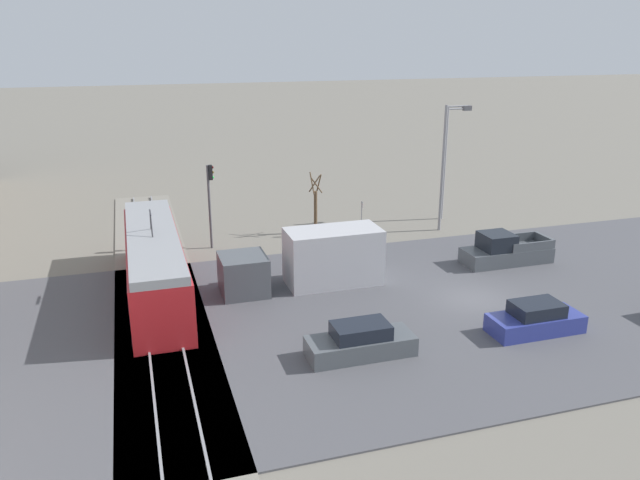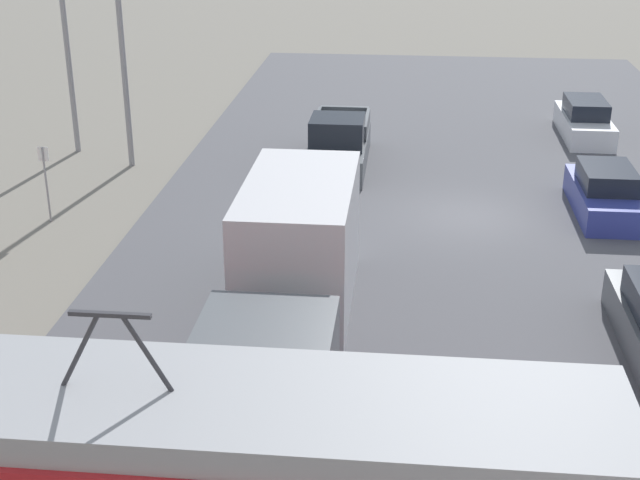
{
  "view_description": "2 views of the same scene",
  "coord_description": "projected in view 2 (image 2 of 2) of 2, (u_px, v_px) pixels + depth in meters",
  "views": [
    {
      "loc": [
        -26.38,
        16.68,
        13.31
      ],
      "look_at": [
        5.79,
        6.71,
        2.21
      ],
      "focal_mm": 35.0,
      "sensor_mm": 36.0,
      "label": 1
    },
    {
      "loc": [
        2.0,
        25.82,
        9.95
      ],
      "look_at": [
        3.91,
        6.94,
        2.01
      ],
      "focal_mm": 50.0,
      "sensor_mm": 36.0,
      "label": 2
    }
  ],
  "objects": [
    {
      "name": "sedan_car_1",
      "position": [
        605.0,
        194.0,
        27.38
      ],
      "size": [
        1.79,
        4.41,
        1.47
      ],
      "color": "navy",
      "rests_on": "ground"
    },
    {
      "name": "no_parking_sign",
      "position": [
        46.0,
        177.0,
        26.59
      ],
      "size": [
        0.32,
        0.08,
        2.35
      ],
      "color": "gray",
      "rests_on": "ground"
    },
    {
      "name": "pickup_truck",
      "position": [
        339.0,
        146.0,
        31.71
      ],
      "size": [
        2.01,
        5.47,
        1.93
      ],
      "color": "#4C5156",
      "rests_on": "ground"
    },
    {
      "name": "box_truck",
      "position": [
        293.0,
        270.0,
        20.23
      ],
      "size": [
        2.58,
        8.89,
        3.12
      ],
      "color": "#4C5156",
      "rests_on": "ground"
    },
    {
      "name": "street_lamp_mid_block",
      "position": [
        122.0,
        23.0,
        30.47
      ],
      "size": [
        0.36,
        1.95,
        8.83
      ],
      "color": "gray",
      "rests_on": "ground"
    },
    {
      "name": "sedan_car_2",
      "position": [
        584.0,
        121.0,
        35.22
      ],
      "size": [
        1.7,
        4.68,
        1.5
      ],
      "rotation": [
        0.0,
        0.0,
        3.14
      ],
      "color": "silver",
      "rests_on": "ground"
    },
    {
      "name": "ground_plane",
      "position": [
        469.0,
        219.0,
        27.35
      ],
      "size": [
        320.0,
        320.0,
        0.0
      ],
      "primitive_type": "plane",
      "color": "slate"
    },
    {
      "name": "road_surface",
      "position": [
        469.0,
        217.0,
        27.33
      ],
      "size": [
        20.09,
        50.68,
        0.08
      ],
      "color": "#4C4C51",
      "rests_on": "ground"
    },
    {
      "name": "street_lamp_near_crossing",
      "position": [
        66.0,
        22.0,
        32.21
      ],
      "size": [
        0.36,
        1.95,
        8.34
      ],
      "color": "gray",
      "rests_on": "ground"
    }
  ]
}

